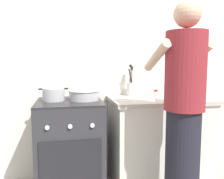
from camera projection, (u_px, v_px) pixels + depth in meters
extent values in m
cube|color=silver|center=(119.00, 63.00, 2.61)|extent=(3.20, 0.10, 2.50)
cube|color=silver|center=(159.00, 143.00, 2.43)|extent=(0.96, 0.56, 0.86)
cube|color=#B7B2A8|center=(160.00, 100.00, 2.38)|extent=(1.00, 0.60, 0.04)
cube|color=#2D2D33|center=(70.00, 149.00, 2.25)|extent=(0.60, 0.60, 0.88)
cube|color=#232326|center=(69.00, 102.00, 2.20)|extent=(0.60, 0.60, 0.02)
cube|color=black|center=(71.00, 164.00, 1.96)|extent=(0.51, 0.01, 0.40)
cylinder|color=silver|center=(47.00, 128.00, 1.88)|extent=(0.04, 0.01, 0.04)
cylinder|color=silver|center=(70.00, 126.00, 1.91)|extent=(0.04, 0.01, 0.04)
cylinder|color=silver|center=(92.00, 125.00, 1.95)|extent=(0.04, 0.01, 0.04)
cylinder|color=#B2B2B7|center=(54.00, 95.00, 2.19)|extent=(0.20, 0.20, 0.12)
cube|color=black|center=(40.00, 89.00, 2.17)|extent=(0.04, 0.02, 0.01)
cube|color=black|center=(66.00, 89.00, 2.21)|extent=(0.04, 0.02, 0.01)
cylinder|color=#B7B7BC|center=(84.00, 95.00, 2.24)|extent=(0.28, 0.28, 0.09)
torus|color=#B7B7BC|center=(84.00, 91.00, 2.23)|extent=(0.29, 0.29, 0.01)
cylinder|color=silver|center=(131.00, 89.00, 2.52)|extent=(0.10, 0.10, 0.14)
cylinder|color=white|center=(129.00, 82.00, 2.52)|extent=(0.04, 0.05, 0.24)
sphere|color=white|center=(129.00, 70.00, 2.50)|extent=(0.03, 0.03, 0.03)
cylinder|color=black|center=(132.00, 82.00, 2.48)|extent=(0.07, 0.02, 0.27)
sphere|color=black|center=(132.00, 68.00, 2.47)|extent=(0.03, 0.03, 0.03)
cylinder|color=black|center=(130.00, 81.00, 2.51)|extent=(0.04, 0.04, 0.30)
sphere|color=black|center=(131.00, 66.00, 2.50)|extent=(0.03, 0.03, 0.03)
cylinder|color=#9E7547|center=(132.00, 82.00, 2.51)|extent=(0.03, 0.07, 0.25)
sphere|color=#9E7547|center=(132.00, 70.00, 2.49)|extent=(0.03, 0.03, 0.03)
cylinder|color=silver|center=(131.00, 83.00, 2.51)|extent=(0.02, 0.04, 0.22)
sphere|color=silver|center=(131.00, 71.00, 2.49)|extent=(0.03, 0.03, 0.03)
cylinder|color=silver|center=(156.00, 94.00, 2.40)|extent=(0.04, 0.04, 0.06)
cylinder|color=red|center=(156.00, 90.00, 2.39)|extent=(0.04, 0.04, 0.02)
cylinder|color=gold|center=(182.00, 89.00, 2.36)|extent=(0.06, 0.06, 0.19)
cylinder|color=gold|center=(182.00, 77.00, 2.34)|extent=(0.03, 0.03, 0.04)
cylinder|color=black|center=(182.00, 75.00, 2.34)|extent=(0.03, 0.03, 0.02)
cylinder|color=black|center=(182.00, 167.00, 1.83)|extent=(0.26, 0.26, 0.90)
cylinder|color=maroon|center=(185.00, 71.00, 1.74)|extent=(0.30, 0.30, 0.58)
sphere|color=#D3AA8C|center=(187.00, 14.00, 1.70)|extent=(0.20, 0.20, 0.20)
cylinder|color=#D3AA8C|center=(157.00, 56.00, 1.83)|extent=(0.07, 0.41, 0.24)
cylinder|color=#D3AA8C|center=(197.00, 57.00, 1.90)|extent=(0.07, 0.41, 0.24)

